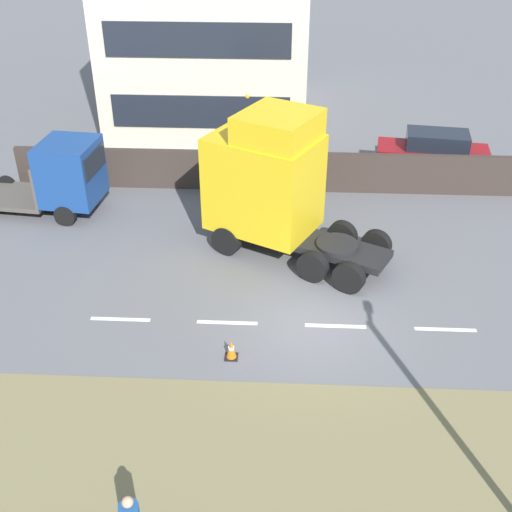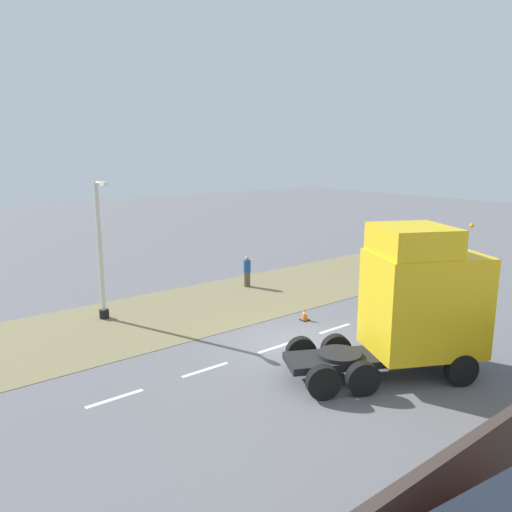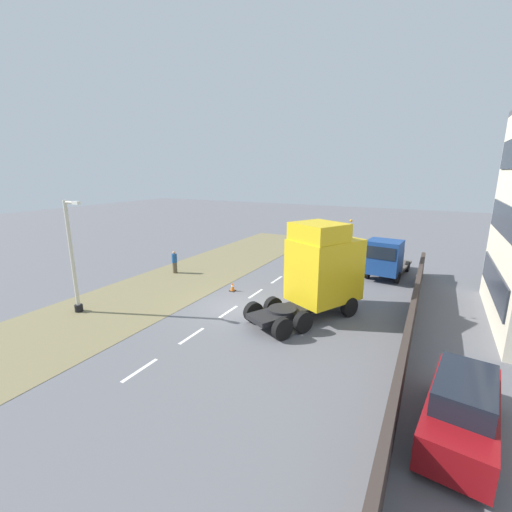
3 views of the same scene
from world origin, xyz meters
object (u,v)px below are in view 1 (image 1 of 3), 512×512
(lorry_cab, at_px, (270,183))
(traffic_cone_lead, at_px, (231,349))
(parked_car, at_px, (433,155))
(flatbed_truck, at_px, (61,176))

(lorry_cab, relative_size, traffic_cone_lead, 11.23)
(parked_car, height_order, traffic_cone_lead, parked_car)
(flatbed_truck, xyz_separation_m, traffic_cone_lead, (-8.20, -7.12, -1.23))
(traffic_cone_lead, bearing_deg, lorry_cab, -7.97)
(lorry_cab, bearing_deg, flatbed_truck, 101.95)
(flatbed_truck, distance_m, parked_car, 15.26)
(parked_car, relative_size, traffic_cone_lead, 8.28)
(flatbed_truck, distance_m, traffic_cone_lead, 10.93)
(flatbed_truck, height_order, parked_car, flatbed_truck)
(lorry_cab, bearing_deg, traffic_cone_lead, -160.50)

